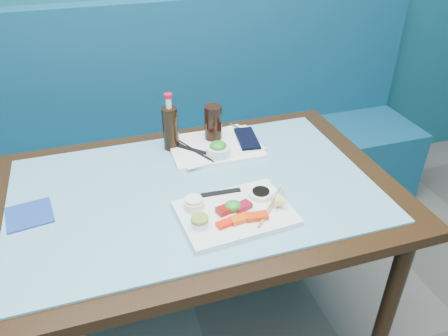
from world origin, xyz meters
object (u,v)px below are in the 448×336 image
object	(u,v)px
sashimi_plate	(235,213)
blue_napkin	(29,215)
dining_table	(195,209)
booth_bench	(158,160)
cola_glass	(213,123)
cola_bottle_body	(171,128)
seaweed_bowl	(218,151)
serving_tray	(215,147)

from	to	relation	value
sashimi_plate	blue_napkin	world-z (taller)	sashimi_plate
dining_table	booth_bench	bearing A→B (deg)	90.00
cola_glass	blue_napkin	bearing A→B (deg)	-157.89
cola_bottle_body	blue_napkin	xyz separation A→B (m)	(-0.52, -0.28, -0.08)
seaweed_bowl	cola_bottle_body	size ratio (longest dim) A/B	0.53
serving_tray	cola_bottle_body	distance (m)	0.19
seaweed_bowl	cola_glass	distance (m)	0.14
booth_bench	serving_tray	world-z (taller)	booth_bench
dining_table	serving_tray	distance (m)	0.30
serving_tray	sashimi_plate	bearing A→B (deg)	-96.97
booth_bench	blue_napkin	size ratio (longest dim) A/B	21.79
sashimi_plate	dining_table	bearing A→B (deg)	111.20
blue_napkin	cola_bottle_body	bearing A→B (deg)	28.34
dining_table	blue_napkin	size ratio (longest dim) A/B	10.17
seaweed_bowl	cola_glass	xyz separation A→B (m)	(0.02, 0.13, 0.05)
seaweed_bowl	blue_napkin	bearing A→B (deg)	-167.37
cola_glass	cola_bottle_body	xyz separation A→B (m)	(-0.17, -0.00, 0.00)
blue_napkin	seaweed_bowl	bearing A→B (deg)	12.63
sashimi_plate	seaweed_bowl	bearing A→B (deg)	77.47
cola_glass	cola_bottle_body	bearing A→B (deg)	-179.61
sashimi_plate	booth_bench	bearing A→B (deg)	90.54
dining_table	cola_bottle_body	bearing A→B (deg)	92.83
booth_bench	cola_bottle_body	distance (m)	0.72
sashimi_plate	blue_napkin	bearing A→B (deg)	157.90
seaweed_bowl	sashimi_plate	bearing A→B (deg)	-98.16
cola_glass	cola_bottle_body	world-z (taller)	cola_bottle_body
sashimi_plate	seaweed_bowl	distance (m)	0.35
dining_table	sashimi_plate	bearing A→B (deg)	-64.44
serving_tray	blue_napkin	distance (m)	0.71
blue_napkin	serving_tray	bearing A→B (deg)	18.33
blue_napkin	booth_bench	bearing A→B (deg)	57.21
dining_table	cola_bottle_body	distance (m)	0.34
sashimi_plate	cola_bottle_body	bearing A→B (deg)	97.74
seaweed_bowl	cola_glass	bearing A→B (deg)	81.25
sashimi_plate	cola_bottle_body	xyz separation A→B (m)	(-0.10, 0.48, 0.08)
sashimi_plate	blue_napkin	distance (m)	0.65
serving_tray	cola_glass	xyz separation A→B (m)	(0.01, 0.05, 0.08)
booth_bench	sashimi_plate	xyz separation A→B (m)	(0.09, -1.02, 0.39)
blue_napkin	sashimi_plate	bearing A→B (deg)	-17.74
booth_bench	seaweed_bowl	distance (m)	0.80
cola_bottle_body	cola_glass	bearing A→B (deg)	0.39
serving_tray	cola_bottle_body	bearing A→B (deg)	162.72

